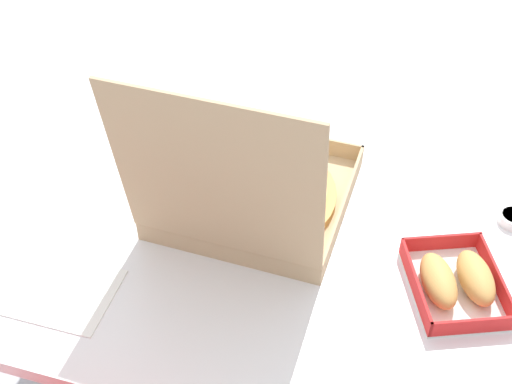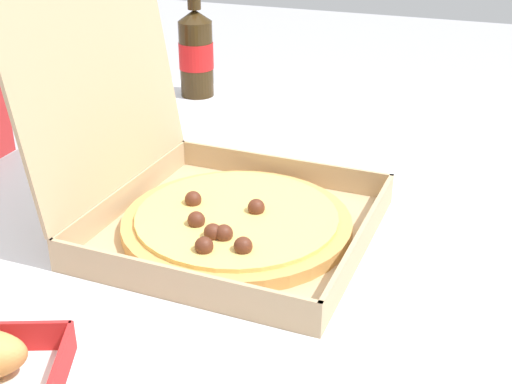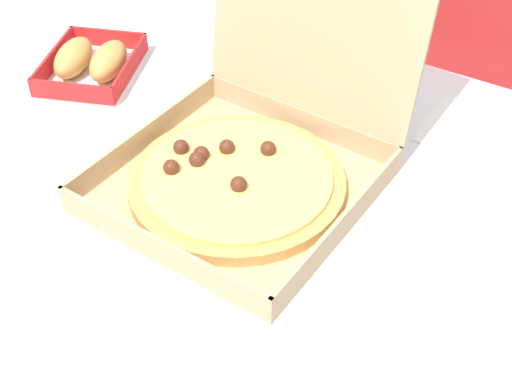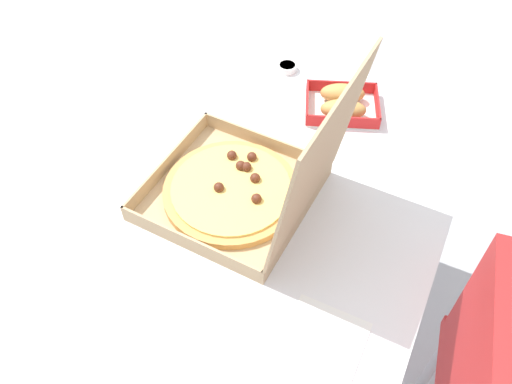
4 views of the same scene
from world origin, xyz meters
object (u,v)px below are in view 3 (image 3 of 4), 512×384
object	(u,v)px
bread_side_box	(91,62)
paper_menu	(491,137)
chair	(445,110)
pizza_box_open	(251,149)

from	to	relation	value
bread_side_box	paper_menu	size ratio (longest dim) A/B	1.10
bread_side_box	paper_menu	bearing A→B (deg)	16.21
bread_side_box	chair	bearing A→B (deg)	50.15
bread_side_box	paper_menu	xyz separation A→B (m)	(0.67, 0.20, -0.02)
chair	paper_menu	xyz separation A→B (m)	(0.18, -0.39, 0.24)
chair	pizza_box_open	distance (m)	0.75
paper_menu	bread_side_box	bearing A→B (deg)	-163.79
chair	pizza_box_open	size ratio (longest dim) A/B	1.95
paper_menu	pizza_box_open	bearing A→B (deg)	-133.75
chair	bread_side_box	size ratio (longest dim) A/B	3.58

